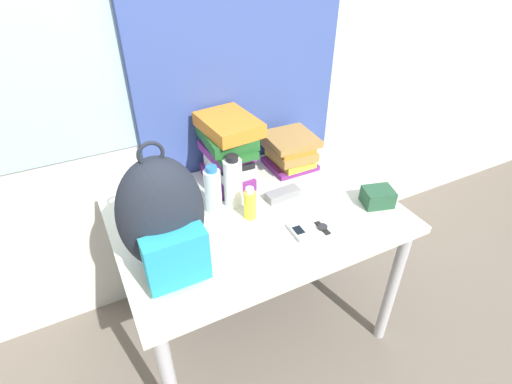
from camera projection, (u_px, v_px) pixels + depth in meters
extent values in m
cube|color=beige|center=(204.00, 51.00, 1.69)|extent=(6.00, 0.05, 2.50)
cube|color=#9EBCD1|center=(90.00, 56.00, 1.47)|extent=(1.10, 0.01, 0.80)
cube|color=#384C93|center=(240.00, 50.00, 1.70)|extent=(0.97, 0.04, 2.50)
cube|color=beige|center=(256.00, 215.00, 1.65)|extent=(1.14, 0.80, 0.03)
cylinder|color=#B2B2B7|center=(392.00, 287.00, 1.80)|extent=(0.05, 0.05, 0.69)
cylinder|color=#B2B2B7|center=(128.00, 264.00, 1.92)|extent=(0.05, 0.05, 0.69)
cylinder|color=#B2B2B7|center=(308.00, 205.00, 2.30)|extent=(0.05, 0.05, 0.69)
ellipsoid|color=#1E232D|center=(161.00, 215.00, 1.29)|extent=(0.28, 0.22, 0.42)
cube|color=teal|center=(177.00, 259.00, 1.25)|extent=(0.20, 0.08, 0.19)
torus|color=#1E232D|center=(151.00, 154.00, 1.16)|extent=(0.08, 0.01, 0.08)
cube|color=#6B2370|center=(228.00, 177.00, 1.81)|extent=(0.17, 0.25, 0.06)
cube|color=silver|center=(230.00, 165.00, 1.78)|extent=(0.17, 0.23, 0.06)
cube|color=black|center=(230.00, 158.00, 1.75)|extent=(0.16, 0.22, 0.03)
cube|color=#6B2370|center=(227.00, 151.00, 1.73)|extent=(0.19, 0.24, 0.04)
cube|color=#1E5623|center=(229.00, 146.00, 1.70)|extent=(0.17, 0.28, 0.03)
cube|color=#1E5623|center=(226.00, 136.00, 1.69)|extent=(0.21, 0.27, 0.05)
cube|color=orange|center=(228.00, 125.00, 1.66)|extent=(0.23, 0.29, 0.06)
cube|color=#6B2370|center=(290.00, 164.00, 1.93)|extent=(0.21, 0.20, 0.02)
cube|color=yellow|center=(290.00, 156.00, 1.92)|extent=(0.16, 0.23, 0.05)
cube|color=olive|center=(289.00, 149.00, 1.89)|extent=(0.19, 0.27, 0.04)
cube|color=orange|center=(290.00, 144.00, 1.86)|extent=(0.18, 0.22, 0.02)
cube|color=olive|center=(291.00, 139.00, 1.85)|extent=(0.23, 0.23, 0.03)
cylinder|color=silver|center=(213.00, 191.00, 1.60)|extent=(0.07, 0.07, 0.19)
cylinder|color=#286BB7|center=(211.00, 169.00, 1.54)|extent=(0.04, 0.04, 0.02)
cylinder|color=white|center=(233.00, 183.00, 1.63)|extent=(0.08, 0.08, 0.21)
cylinder|color=black|center=(232.00, 158.00, 1.56)|extent=(0.05, 0.05, 0.02)
cylinder|color=yellow|center=(250.00, 205.00, 1.58)|extent=(0.05, 0.05, 0.12)
cylinder|color=white|center=(250.00, 190.00, 1.54)|extent=(0.03, 0.03, 0.02)
cube|color=#B7BCC6|center=(298.00, 232.00, 1.53)|extent=(0.05, 0.11, 0.02)
cube|color=black|center=(298.00, 230.00, 1.52)|extent=(0.04, 0.05, 0.00)
cube|color=gray|center=(283.00, 194.00, 1.71)|extent=(0.15, 0.06, 0.04)
cube|color=#234C33|center=(378.00, 197.00, 1.67)|extent=(0.14, 0.13, 0.07)
cube|color=black|center=(322.00, 228.00, 1.56)|extent=(0.02, 0.08, 0.00)
cylinder|color=#232328|center=(323.00, 227.00, 1.55)|extent=(0.04, 0.04, 0.01)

